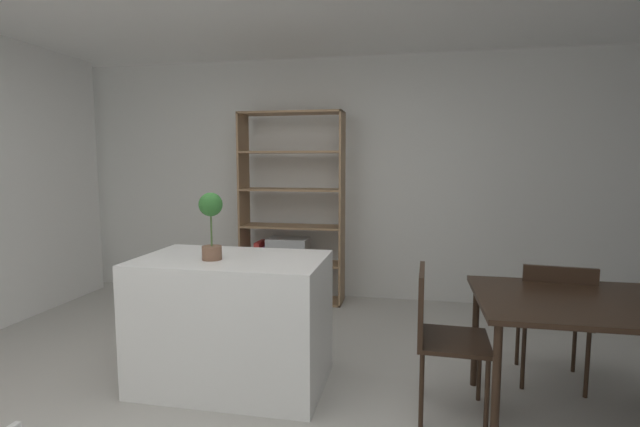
{
  "coord_description": "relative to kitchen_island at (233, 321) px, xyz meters",
  "views": [
    {
      "loc": [
        0.99,
        -2.46,
        1.52
      ],
      "look_at": [
        0.31,
        0.99,
        1.13
      ],
      "focal_mm": 26.06,
      "sensor_mm": 36.0,
      "label": 1
    }
  ],
  "objects": [
    {
      "name": "dining_chair_island_side",
      "position": [
        1.35,
        -0.11,
        0.09
      ],
      "size": [
        0.43,
        0.47,
        0.89
      ],
      "rotation": [
        0.0,
        0.0,
        1.54
      ],
      "color": "black",
      "rests_on": "ground_plane"
    },
    {
      "name": "ground_plane",
      "position": [
        0.19,
        -0.44,
        -0.44
      ],
      "size": [
        9.28,
        9.28,
        0.0
      ],
      "primitive_type": "plane",
      "color": "beige"
    },
    {
      "name": "open_bookshelf",
      "position": [
        -0.12,
        1.94,
        0.41
      ],
      "size": [
        1.12,
        0.34,
        2.05
      ],
      "color": "#997551",
      "rests_on": "ground_plane"
    },
    {
      "name": "dining_chair_far",
      "position": [
        2.14,
        0.37,
        0.08
      ],
      "size": [
        0.49,
        0.5,
        0.86
      ],
      "rotation": [
        0.0,
        0.0,
        3.02
      ],
      "color": "black",
      "rests_on": "ground_plane"
    },
    {
      "name": "back_partition",
      "position": [
        0.19,
        2.25,
        0.89
      ],
      "size": [
        6.75,
        0.06,
        2.66
      ],
      "primitive_type": "cube",
      "color": "silver",
      "rests_on": "ground_plane"
    },
    {
      "name": "kitchen_island",
      "position": [
        0.0,
        0.0,
        0.0
      ],
      "size": [
        1.25,
        0.78,
        0.88
      ],
      "primitive_type": "cube",
      "color": "white",
      "rests_on": "ground_plane"
    },
    {
      "name": "potted_plant_on_island",
      "position": [
        -0.1,
        -0.09,
        0.71
      ],
      "size": [
        0.16,
        0.16,
        0.44
      ],
      "color": "brown",
      "rests_on": "kitchen_island"
    },
    {
      "name": "dining_table",
      "position": [
        2.15,
        -0.12,
        0.24
      ],
      "size": [
        1.17,
        0.92,
        0.75
      ],
      "color": "black",
      "rests_on": "ground_plane"
    }
  ]
}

